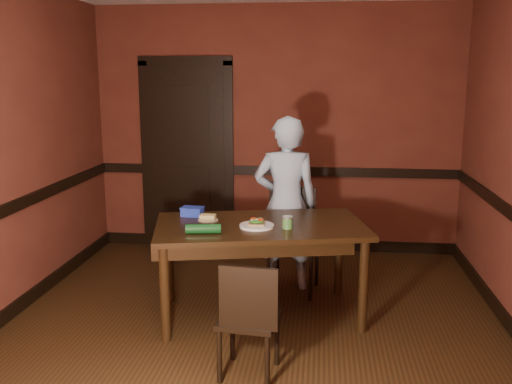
% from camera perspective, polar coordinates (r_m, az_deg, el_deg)
% --- Properties ---
extents(floor, '(4.00, 4.50, 0.01)m').
position_cam_1_polar(floor, '(4.50, -0.53, -14.13)').
color(floor, black).
rests_on(floor, ground).
extents(wall_back, '(4.00, 0.02, 2.70)m').
position_cam_1_polar(wall_back, '(6.32, 2.01, 6.18)').
color(wall_back, '#58261A').
rests_on(wall_back, ground).
extents(wall_front, '(4.00, 0.02, 2.70)m').
position_cam_1_polar(wall_front, '(1.94, -9.00, -6.94)').
color(wall_front, '#58261A').
rests_on(wall_front, ground).
extents(dado_back, '(4.00, 0.03, 0.10)m').
position_cam_1_polar(dado_back, '(6.36, 1.97, 2.13)').
color(dado_back, black).
rests_on(dado_back, ground).
extents(baseboard_back, '(4.00, 0.03, 0.12)m').
position_cam_1_polar(baseboard_back, '(6.56, 1.92, -5.13)').
color(baseboard_back, black).
rests_on(baseboard_back, ground).
extents(baseboard_left, '(0.03, 4.50, 0.12)m').
position_cam_1_polar(baseboard_left, '(5.10, -23.73, -11.23)').
color(baseboard_left, black).
rests_on(baseboard_left, ground).
extents(door, '(1.05, 0.07, 2.20)m').
position_cam_1_polar(door, '(6.47, -6.91, 3.93)').
color(door, black).
rests_on(door, ground).
extents(dining_table, '(1.83, 1.28, 0.78)m').
position_cam_1_polar(dining_table, '(4.70, 0.42, -7.81)').
color(dining_table, black).
rests_on(dining_table, floor).
extents(chair_far, '(0.49, 0.49, 0.94)m').
position_cam_1_polar(chair_far, '(5.20, 3.79, -4.98)').
color(chair_far, black).
rests_on(chair_far, floor).
extents(chair_near, '(0.42, 0.42, 0.80)m').
position_cam_1_polar(chair_near, '(3.82, -0.71, -12.39)').
color(chair_near, black).
rests_on(chair_near, floor).
extents(person, '(0.62, 0.44, 1.60)m').
position_cam_1_polar(person, '(5.21, 3.01, -1.17)').
color(person, '#A0BDD7').
rests_on(person, floor).
extents(sandwich_plate, '(0.27, 0.27, 0.07)m').
position_cam_1_polar(sandwich_plate, '(4.49, 0.08, -3.27)').
color(sandwich_plate, white).
rests_on(sandwich_plate, dining_table).
extents(sauce_jar, '(0.08, 0.08, 0.10)m').
position_cam_1_polar(sauce_jar, '(4.45, 3.17, -3.04)').
color(sauce_jar, '#468138').
rests_on(sauce_jar, dining_table).
extents(cheese_saucer, '(0.17, 0.17, 0.05)m').
position_cam_1_polar(cheese_saucer, '(4.69, -4.83, -2.64)').
color(cheese_saucer, white).
rests_on(cheese_saucer, dining_table).
extents(food_tub, '(0.20, 0.15, 0.08)m').
position_cam_1_polar(food_tub, '(4.86, -6.39, -1.95)').
color(food_tub, '#253EBD').
rests_on(food_tub, dining_table).
extents(wrapped_veg, '(0.27, 0.12, 0.07)m').
position_cam_1_polar(wrapped_veg, '(4.32, -5.29, -3.68)').
color(wrapped_veg, '#0E3A14').
rests_on(wrapped_veg, dining_table).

